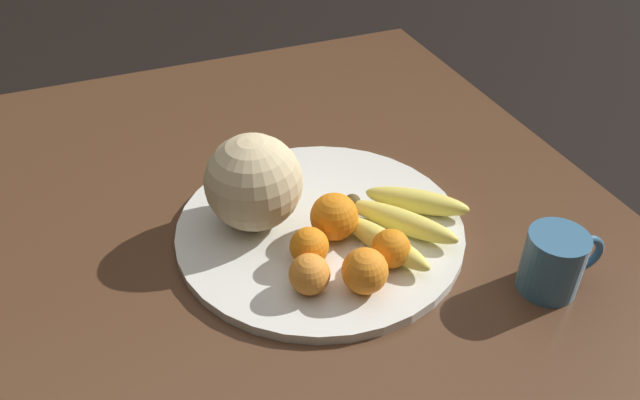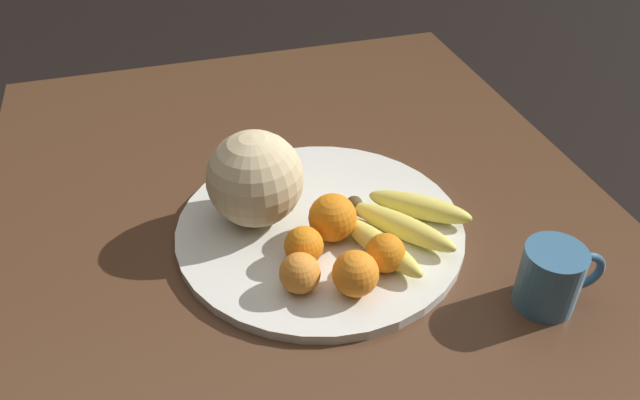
{
  "view_description": "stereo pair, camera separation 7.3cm",
  "coord_description": "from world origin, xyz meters",
  "px_view_note": "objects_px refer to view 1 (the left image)",
  "views": [
    {
      "loc": [
        0.73,
        -0.27,
        1.43
      ],
      "look_at": [
        0.01,
        0.01,
        0.83
      ],
      "focal_mm": 35.0,
      "sensor_mm": 36.0,
      "label": 1
    },
    {
      "loc": [
        0.75,
        -0.21,
        1.43
      ],
      "look_at": [
        0.01,
        0.01,
        0.83
      ],
      "focal_mm": 35.0,
      "sensor_mm": 36.0,
      "label": 2
    }
  ],
  "objects_px": {
    "fruit_bowl": "(320,228)",
    "banana_bunch": "(401,220)",
    "produce_tag": "(371,258)",
    "orange_back_right": "(391,249)",
    "ceramic_mug": "(554,262)",
    "orange_front_left": "(309,247)",
    "orange_mid_center": "(309,274)",
    "kitchen_table": "(311,271)",
    "orange_back_left": "(334,217)",
    "melon": "(254,182)",
    "orange_front_right": "(365,271)"
  },
  "relations": [
    {
      "from": "fruit_bowl",
      "to": "banana_bunch",
      "type": "distance_m",
      "value": 0.13
    },
    {
      "from": "fruit_bowl",
      "to": "produce_tag",
      "type": "xyz_separation_m",
      "value": [
        0.1,
        0.04,
        0.01
      ]
    },
    {
      "from": "orange_back_right",
      "to": "produce_tag",
      "type": "xyz_separation_m",
      "value": [
        -0.02,
        -0.02,
        -0.03
      ]
    },
    {
      "from": "ceramic_mug",
      "to": "orange_front_left",
      "type": "bearing_deg",
      "value": -117.74
    },
    {
      "from": "orange_back_right",
      "to": "produce_tag",
      "type": "bearing_deg",
      "value": -129.99
    },
    {
      "from": "fruit_bowl",
      "to": "orange_mid_center",
      "type": "xyz_separation_m",
      "value": [
        0.13,
        -0.07,
        0.04
      ]
    },
    {
      "from": "kitchen_table",
      "to": "orange_mid_center",
      "type": "height_order",
      "value": "orange_mid_center"
    },
    {
      "from": "kitchen_table",
      "to": "produce_tag",
      "type": "distance_m",
      "value": 0.17
    },
    {
      "from": "orange_back_left",
      "to": "orange_back_right",
      "type": "bearing_deg",
      "value": 30.45
    },
    {
      "from": "kitchen_table",
      "to": "produce_tag",
      "type": "relative_size",
      "value": 15.67
    },
    {
      "from": "melon",
      "to": "orange_back_left",
      "type": "bearing_deg",
      "value": 51.85
    },
    {
      "from": "orange_front_left",
      "to": "orange_back_left",
      "type": "xyz_separation_m",
      "value": [
        -0.04,
        0.06,
        0.01
      ]
    },
    {
      "from": "kitchen_table",
      "to": "orange_back_left",
      "type": "distance_m",
      "value": 0.16
    },
    {
      "from": "melon",
      "to": "orange_back_left",
      "type": "relative_size",
      "value": 2.04
    },
    {
      "from": "ceramic_mug",
      "to": "orange_mid_center",
      "type": "bearing_deg",
      "value": -108.34
    },
    {
      "from": "banana_bunch",
      "to": "orange_back_left",
      "type": "relative_size",
      "value": 2.98
    },
    {
      "from": "fruit_bowl",
      "to": "melon",
      "type": "relative_size",
      "value": 3.01
    },
    {
      "from": "melon",
      "to": "orange_front_left",
      "type": "relative_size",
      "value": 2.6
    },
    {
      "from": "orange_front_left",
      "to": "orange_back_left",
      "type": "distance_m",
      "value": 0.07
    },
    {
      "from": "kitchen_table",
      "to": "orange_mid_center",
      "type": "relative_size",
      "value": 23.24
    },
    {
      "from": "banana_bunch",
      "to": "orange_front_left",
      "type": "height_order",
      "value": "orange_front_left"
    },
    {
      "from": "fruit_bowl",
      "to": "orange_front_left",
      "type": "distance_m",
      "value": 0.1
    },
    {
      "from": "orange_back_right",
      "to": "orange_front_left",
      "type": "bearing_deg",
      "value": -113.87
    },
    {
      "from": "produce_tag",
      "to": "orange_front_left",
      "type": "bearing_deg",
      "value": -82.26
    },
    {
      "from": "orange_front_left",
      "to": "orange_back_right",
      "type": "distance_m",
      "value": 0.12
    },
    {
      "from": "fruit_bowl",
      "to": "orange_back_left",
      "type": "relative_size",
      "value": 6.14
    },
    {
      "from": "orange_front_left",
      "to": "orange_front_right",
      "type": "distance_m",
      "value": 0.1
    },
    {
      "from": "orange_front_left",
      "to": "orange_mid_center",
      "type": "distance_m",
      "value": 0.06
    },
    {
      "from": "banana_bunch",
      "to": "fruit_bowl",
      "type": "bearing_deg",
      "value": -155.0
    },
    {
      "from": "orange_back_left",
      "to": "orange_back_right",
      "type": "xyz_separation_m",
      "value": [
        0.09,
        0.05,
        -0.01
      ]
    },
    {
      "from": "orange_front_left",
      "to": "banana_bunch",
      "type": "bearing_deg",
      "value": 95.11
    },
    {
      "from": "orange_front_left",
      "to": "orange_front_right",
      "type": "height_order",
      "value": "orange_front_right"
    },
    {
      "from": "fruit_bowl",
      "to": "orange_front_left",
      "type": "xyz_separation_m",
      "value": [
        0.07,
        -0.05,
        0.04
      ]
    },
    {
      "from": "melon",
      "to": "ceramic_mug",
      "type": "xyz_separation_m",
      "value": [
        0.29,
        0.36,
        -0.04
      ]
    },
    {
      "from": "orange_front_right",
      "to": "fruit_bowl",
      "type": "bearing_deg",
      "value": -177.8
    },
    {
      "from": "orange_mid_center",
      "to": "orange_back_right",
      "type": "bearing_deg",
      "value": 92.29
    },
    {
      "from": "orange_back_right",
      "to": "banana_bunch",
      "type": "bearing_deg",
      "value": 140.73
    },
    {
      "from": "orange_front_right",
      "to": "kitchen_table",
      "type": "bearing_deg",
      "value": -173.42
    },
    {
      "from": "melon",
      "to": "banana_bunch",
      "type": "bearing_deg",
      "value": 62.63
    },
    {
      "from": "fruit_bowl",
      "to": "orange_back_left",
      "type": "xyz_separation_m",
      "value": [
        0.03,
        0.01,
        0.05
      ]
    },
    {
      "from": "kitchen_table",
      "to": "orange_back_right",
      "type": "distance_m",
      "value": 0.21
    },
    {
      "from": "kitchen_table",
      "to": "orange_back_left",
      "type": "xyz_separation_m",
      "value": [
        0.04,
        0.02,
        0.15
      ]
    },
    {
      "from": "kitchen_table",
      "to": "banana_bunch",
      "type": "distance_m",
      "value": 0.2
    },
    {
      "from": "melon",
      "to": "orange_back_left",
      "type": "distance_m",
      "value": 0.14
    },
    {
      "from": "orange_back_right",
      "to": "ceramic_mug",
      "type": "relative_size",
      "value": 0.48
    },
    {
      "from": "kitchen_table",
      "to": "melon",
      "type": "bearing_deg",
      "value": -115.15
    },
    {
      "from": "orange_back_right",
      "to": "ceramic_mug",
      "type": "height_order",
      "value": "ceramic_mug"
    },
    {
      "from": "orange_mid_center",
      "to": "produce_tag",
      "type": "relative_size",
      "value": 0.67
    },
    {
      "from": "orange_back_left",
      "to": "ceramic_mug",
      "type": "xyz_separation_m",
      "value": [
        0.21,
        0.26,
        -0.01
      ]
    },
    {
      "from": "orange_mid_center",
      "to": "ceramic_mug",
      "type": "bearing_deg",
      "value": 71.66
    }
  ]
}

